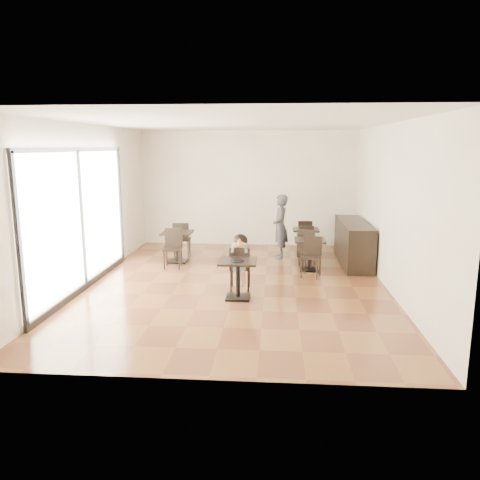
# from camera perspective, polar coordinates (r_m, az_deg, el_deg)

# --- Properties ---
(floor) EXTENTS (6.00, 8.00, 0.01)m
(floor) POSITION_cam_1_polar(r_m,az_deg,el_deg) (9.57, -0.47, -5.41)
(floor) COLOR brown
(floor) RESTS_ON ground
(ceiling) EXTENTS (6.00, 8.00, 0.01)m
(ceiling) POSITION_cam_1_polar(r_m,az_deg,el_deg) (9.18, -0.50, 14.10)
(ceiling) COLOR white
(ceiling) RESTS_ON floor
(wall_back) EXTENTS (6.00, 0.01, 3.20)m
(wall_back) POSITION_cam_1_polar(r_m,az_deg,el_deg) (13.21, 0.99, 6.30)
(wall_back) COLOR white
(wall_back) RESTS_ON floor
(wall_front) EXTENTS (6.00, 0.01, 3.20)m
(wall_front) POSITION_cam_1_polar(r_m,az_deg,el_deg) (5.32, -4.13, -1.24)
(wall_front) COLOR white
(wall_front) RESTS_ON floor
(wall_left) EXTENTS (0.01, 8.00, 3.20)m
(wall_left) POSITION_cam_1_polar(r_m,az_deg,el_deg) (9.95, -18.01, 4.10)
(wall_left) COLOR white
(wall_left) RESTS_ON floor
(wall_right) EXTENTS (0.01, 8.00, 3.20)m
(wall_right) POSITION_cam_1_polar(r_m,az_deg,el_deg) (9.47, 17.95, 3.77)
(wall_right) COLOR white
(wall_right) RESTS_ON floor
(storefront_window) EXTENTS (0.04, 4.50, 2.60)m
(storefront_window) POSITION_cam_1_polar(r_m,az_deg,el_deg) (9.51, -18.90, 2.52)
(storefront_window) COLOR white
(storefront_window) RESTS_ON floor
(child_table) EXTENTS (0.68, 0.68, 0.72)m
(child_table) POSITION_cam_1_polar(r_m,az_deg,el_deg) (8.61, -0.25, -4.82)
(child_table) COLOR black
(child_table) RESTS_ON floor
(child_chair) EXTENTS (0.39, 0.39, 0.87)m
(child_chair) POSITION_cam_1_polar(r_m,az_deg,el_deg) (9.12, 0.02, -3.42)
(child_chair) COLOR black
(child_chair) RESTS_ON floor
(child) EXTENTS (0.39, 0.55, 1.10)m
(child) POSITION_cam_1_polar(r_m,az_deg,el_deg) (9.09, 0.02, -2.74)
(child) COLOR slate
(child) RESTS_ON child_chair
(plate) EXTENTS (0.24, 0.24, 0.01)m
(plate) POSITION_cam_1_polar(r_m,az_deg,el_deg) (8.41, -0.31, -2.60)
(plate) COLOR black
(plate) RESTS_ON child_table
(pizza_slice) EXTENTS (0.25, 0.20, 0.06)m
(pizza_slice) POSITION_cam_1_polar(r_m,az_deg,el_deg) (8.81, -0.07, -0.51)
(pizza_slice) COLOR #E4AD6C
(pizza_slice) RESTS_ON child
(adult_patron) EXTENTS (0.42, 0.60, 1.59)m
(adult_patron) POSITION_cam_1_polar(r_m,az_deg,el_deg) (11.72, 4.94, 1.64)
(adult_patron) COLOR #37373C
(adult_patron) RESTS_ON floor
(cafe_table_mid) EXTENTS (0.83, 0.83, 0.72)m
(cafe_table_mid) POSITION_cam_1_polar(r_m,az_deg,el_deg) (10.66, 8.45, -1.80)
(cafe_table_mid) COLOR black
(cafe_table_mid) RESTS_ON floor
(cafe_table_left) EXTENTS (0.74, 0.74, 0.75)m
(cafe_table_left) POSITION_cam_1_polar(r_m,az_deg,el_deg) (11.40, -7.62, -0.84)
(cafe_table_left) COLOR black
(cafe_table_left) RESTS_ON floor
(cafe_table_back) EXTENTS (0.70, 0.70, 0.69)m
(cafe_table_back) POSITION_cam_1_polar(r_m,az_deg,el_deg) (12.12, 7.97, -0.26)
(cafe_table_back) COLOR black
(cafe_table_back) RESTS_ON floor
(chair_mid_a) EXTENTS (0.48, 0.48, 0.86)m
(chair_mid_a) POSITION_cam_1_polar(r_m,az_deg,el_deg) (11.18, 8.27, -0.80)
(chair_mid_a) COLOR black
(chair_mid_a) RESTS_ON floor
(chair_mid_b) EXTENTS (0.48, 0.48, 0.86)m
(chair_mid_b) POSITION_cam_1_polar(r_m,az_deg,el_deg) (10.11, 8.67, -2.11)
(chair_mid_b) COLOR black
(chair_mid_b) RESTS_ON floor
(chair_left_a) EXTENTS (0.42, 0.42, 0.90)m
(chair_left_a) POSITION_cam_1_polar(r_m,az_deg,el_deg) (11.91, -7.08, 0.07)
(chair_left_a) COLOR black
(chair_left_a) RESTS_ON floor
(chair_left_b) EXTENTS (0.42, 0.42, 0.90)m
(chair_left_b) POSITION_cam_1_polar(r_m,az_deg,el_deg) (10.86, -8.22, -1.06)
(chair_left_b) COLOR black
(chair_left_b) RESTS_ON floor
(chair_back_a) EXTENTS (0.40, 0.40, 0.83)m
(chair_back_a) POSITION_cam_1_polar(r_m,az_deg,el_deg) (12.64, 7.83, 0.55)
(chair_back_a) COLOR black
(chair_back_a) RESTS_ON floor
(chair_back_b) EXTENTS (0.40, 0.40, 0.83)m
(chair_back_b) POSITION_cam_1_polar(r_m,az_deg,el_deg) (11.56, 8.14, -0.46)
(chair_back_b) COLOR black
(chair_back_b) RESTS_ON floor
(service_counter) EXTENTS (0.60, 2.40, 1.00)m
(service_counter) POSITION_cam_1_polar(r_m,az_deg,el_deg) (11.51, 13.65, -0.30)
(service_counter) COLOR black
(service_counter) RESTS_ON floor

